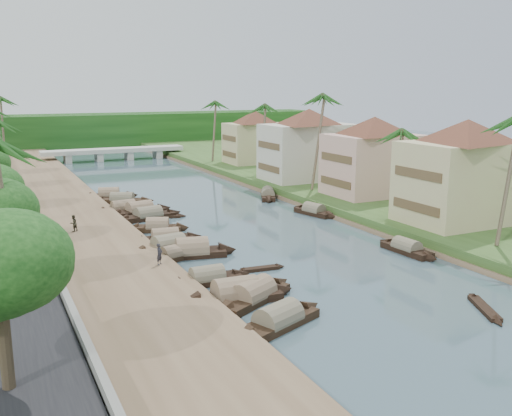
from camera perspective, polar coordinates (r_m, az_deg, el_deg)
name	(u,v)px	position (r m, az deg, el deg)	size (l,w,h in m)	color
ground	(287,250)	(51.80, 3.11, -4.24)	(220.00, 220.00, 0.00)	#3D535C
left_bank	(70,218)	(65.50, -18.08, -1.00)	(10.00, 180.00, 0.80)	brown
right_bank	(338,192)	(78.01, 8.23, 1.64)	(16.00, 180.00, 1.20)	#304C1E
retaining_wall	(28,214)	(64.91, -21.80, -0.53)	(0.40, 180.00, 1.10)	slate
treeline	(88,131)	(145.85, -16.42, 7.42)	(120.00, 14.00, 8.00)	#10360E
bridge	(114,152)	(118.64, -14.04, 5.49)	(28.00, 4.00, 2.40)	#AFB0A4
building_near	(465,170)	(60.41, 20.14, 3.58)	(14.85, 14.85, 10.20)	tan
building_mid	(373,155)	(72.96, 11.65, 5.20)	(14.11, 14.11, 9.70)	tan
building_far	(308,144)	(83.88, 5.27, 6.43)	(15.59, 15.59, 10.20)	beige
building_distant	(255,136)	(101.93, -0.10, 7.18)	(12.62, 12.62, 9.20)	tan
sampan_0	(278,321)	(35.69, 2.23, -11.21)	(8.50, 4.76, 2.23)	black
sampan_1	(236,296)	(39.67, -2.03, -8.75)	(8.93, 2.64, 2.57)	black
sampan_2	(253,296)	(39.66, -0.29, -8.76)	(8.73, 5.88, 2.35)	black
sampan_3	(207,279)	(43.17, -4.89, -7.06)	(7.24, 1.76, 1.98)	black
sampan_4	(174,255)	(49.25, -8.24, -4.72)	(6.25, 2.97, 1.80)	black
sampan_5	(192,252)	(50.11, -6.41, -4.36)	(8.36, 3.60, 2.55)	black
sampan_6	(169,247)	(51.67, -8.70, -3.92)	(8.31, 3.18, 2.40)	black
sampan_7	(165,238)	(54.87, -9.06, -3.00)	(7.44, 2.46, 1.98)	black
sampan_8	(158,227)	(59.22, -9.80, -1.91)	(6.73, 3.98, 2.08)	black
sampan_9	(149,216)	(64.66, -10.69, -0.76)	(8.48, 3.06, 2.12)	black
sampan_10	(123,209)	(68.84, -13.11, -0.09)	(7.91, 2.26, 2.16)	black
sampan_11	(140,211)	(67.32, -11.55, -0.29)	(8.40, 3.19, 2.34)	black
sampan_12	(122,200)	(74.41, -13.23, 0.79)	(8.10, 5.06, 2.01)	black
sampan_13	(109,195)	(78.02, -14.49, 1.24)	(7.92, 3.76, 2.14)	black
sampan_14	(407,249)	(52.49, 14.83, -3.95)	(1.80, 7.43, 1.84)	black
sampan_15	(314,211)	(66.16, 5.82, -0.33)	(3.09, 7.27, 1.95)	black
sampan_16	(268,195)	(75.83, 1.20, 1.32)	(4.90, 8.18, 2.05)	black
canoe_0	(484,309)	(41.20, 21.86, -9.33)	(3.22, 5.50, 0.76)	black
canoe_1	(260,269)	(46.18, 0.43, -6.13)	(4.37, 1.09, 0.70)	black
canoe_2	(162,217)	(65.08, -9.36, -0.91)	(5.59, 1.99, 0.81)	black
palm_0	(510,122)	(51.43, 24.08, 7.87)	(3.20, 3.20, 12.29)	#77644F
palm_1	(399,133)	(62.82, 14.11, 7.28)	(3.20, 3.20, 10.24)	#77644F
palm_2	(316,98)	(74.39, 6.02, 10.88)	(3.20, 3.20, 13.74)	#77644F
palm_3	(263,107)	(89.88, 0.70, 10.05)	(3.20, 3.20, 12.01)	#77644F
palm_4	(2,147)	(37.49, -24.05, 5.57)	(3.20, 3.20, 11.34)	#77644F
palm_7	(212,104)	(103.87, -4.38, 10.36)	(3.20, 3.20, 12.15)	#77644F
palm_8	(0,100)	(104.31, -24.24, 9.83)	(3.20, 3.20, 12.83)	#77644F
tree_6	(323,137)	(89.79, 6.73, 7.10)	(4.44, 4.44, 7.66)	#433726
person_near	(159,254)	(45.41, -9.64, -4.57)	(0.62, 0.41, 1.71)	#27262E
person_far	(73,223)	(57.76, -17.79, -1.46)	(0.78, 0.61, 1.60)	#383627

